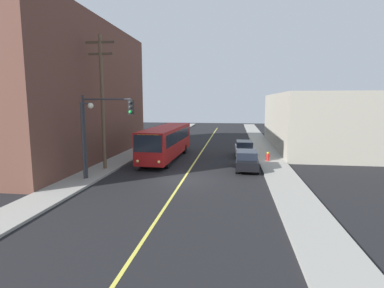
{
  "coord_description": "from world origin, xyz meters",
  "views": [
    {
      "loc": [
        3.64,
        -21.32,
        5.68
      ],
      "look_at": [
        0.0,
        4.76,
        2.0
      ],
      "focal_mm": 28.39,
      "sensor_mm": 36.0,
      "label": 1
    }
  ],
  "objects": [
    {
      "name": "traffic_signal_left_corner",
      "position": [
        -5.41,
        -1.02,
        4.3
      ],
      "size": [
        3.75,
        0.48,
        6.0
      ],
      "color": "#2D2D33",
      "rests_on": "sidewalk_left"
    },
    {
      "name": "lane_stripe_center",
      "position": [
        0.0,
        15.0,
        0.01
      ],
      "size": [
        0.16,
        60.0,
        0.01
      ],
      "primitive_type": "cube",
      "color": "#D8CC4C",
      "rests_on": "ground"
    },
    {
      "name": "building_left_brick",
      "position": [
        -13.49,
        6.71,
        6.63
      ],
      "size": [
        10.0,
        23.01,
        13.27
      ],
      "color": "brown",
      "rests_on": "ground"
    },
    {
      "name": "street_lamp_left",
      "position": [
        -6.83,
        -1.13,
        3.74
      ],
      "size": [
        0.98,
        0.4,
        5.5
      ],
      "color": "#38383D",
      "rests_on": "sidewalk_left"
    },
    {
      "name": "sidewalk_left",
      "position": [
        -7.25,
        10.0,
        0.07
      ],
      "size": [
        2.5,
        90.0,
        0.15
      ],
      "primitive_type": "cube",
      "color": "gray",
      "rests_on": "ground"
    },
    {
      "name": "parked_car_white",
      "position": [
        4.72,
        10.43,
        0.84
      ],
      "size": [
        1.89,
        4.43,
        1.62
      ],
      "color": "silver",
      "rests_on": "ground"
    },
    {
      "name": "ground_plane",
      "position": [
        0.0,
        0.0,
        0.0
      ],
      "size": [
        120.0,
        120.0,
        0.0
      ],
      "primitive_type": "plane",
      "color": "black"
    },
    {
      "name": "fire_hydrant",
      "position": [
        6.85,
        7.59,
        0.58
      ],
      "size": [
        0.44,
        0.26,
        0.84
      ],
      "color": "red",
      "rests_on": "sidewalk_right"
    },
    {
      "name": "building_right_warehouse",
      "position": [
        14.49,
        17.83,
        3.32
      ],
      "size": [
        12.0,
        21.7,
        6.64
      ],
      "color": "gray",
      "rests_on": "ground"
    },
    {
      "name": "parked_car_black",
      "position": [
        4.74,
        3.98,
        0.84
      ],
      "size": [
        1.87,
        4.42,
        1.62
      ],
      "color": "black",
      "rests_on": "ground"
    },
    {
      "name": "city_bus",
      "position": [
        -2.99,
        7.92,
        1.82
      ],
      "size": [
        2.92,
        12.22,
        3.2
      ],
      "color": "maroon",
      "rests_on": "ground"
    },
    {
      "name": "utility_pole_near",
      "position": [
        -7.01,
        2.31,
        6.07
      ],
      "size": [
        2.4,
        0.28,
        10.8
      ],
      "color": "brown",
      "rests_on": "sidewalk_left"
    },
    {
      "name": "sidewalk_right",
      "position": [
        7.25,
        10.0,
        0.07
      ],
      "size": [
        2.5,
        90.0,
        0.15
      ],
      "primitive_type": "cube",
      "color": "gray",
      "rests_on": "ground"
    }
  ]
}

